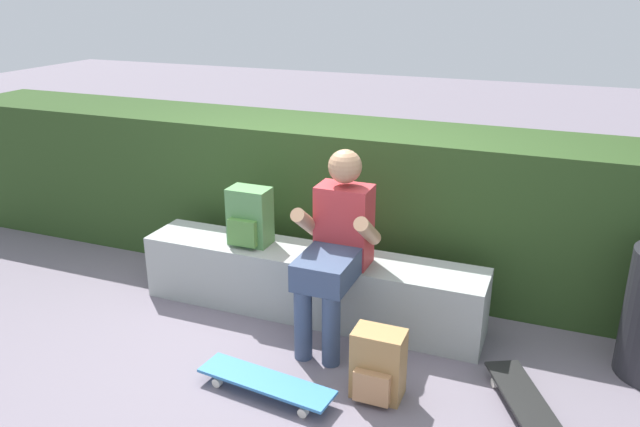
% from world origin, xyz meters
% --- Properties ---
extents(ground_plane, '(24.00, 24.00, 0.00)m').
position_xyz_m(ground_plane, '(0.00, 0.00, 0.00)').
color(ground_plane, slate).
extents(bench_main, '(2.37, 0.42, 0.46)m').
position_xyz_m(bench_main, '(0.00, 0.36, 0.23)').
color(bench_main, '#9AA09C').
rests_on(bench_main, ground).
extents(person_skater, '(0.49, 0.62, 1.21)m').
position_xyz_m(person_skater, '(0.27, 0.15, 0.65)').
color(person_skater, '#B73338').
rests_on(person_skater, ground).
extents(skateboard_near_person, '(0.82, 0.29, 0.09)m').
position_xyz_m(skateboard_near_person, '(0.13, -0.58, 0.07)').
color(skateboard_near_person, teal).
rests_on(skateboard_near_person, ground).
extents(skateboard_beside_bench, '(0.54, 0.80, 0.09)m').
position_xyz_m(skateboard_beside_bench, '(1.50, -0.25, 0.07)').
color(skateboard_beside_bench, black).
rests_on(skateboard_beside_bench, ground).
extents(backpack_on_bench, '(0.28, 0.23, 0.40)m').
position_xyz_m(backpack_on_bench, '(-0.44, 0.35, 0.65)').
color(backpack_on_bench, '#51894C').
rests_on(backpack_on_bench, bench_main).
extents(backpack_on_ground, '(0.28, 0.23, 0.40)m').
position_xyz_m(backpack_on_ground, '(0.71, -0.36, 0.19)').
color(backpack_on_ground, '#A37A47').
rests_on(backpack_on_ground, ground).
extents(hedge_row, '(6.42, 0.79, 1.15)m').
position_xyz_m(hedge_row, '(-0.40, 1.17, 0.58)').
color(hedge_row, '#29431C').
rests_on(hedge_row, ground).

